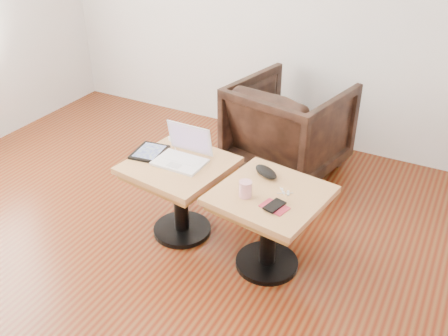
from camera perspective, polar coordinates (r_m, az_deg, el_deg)
The scene contains 11 objects.
room_shell at distance 2.20m, azimuth -12.75°, elevation 11.65°, with size 4.52×4.52×2.71m.
side_table_left at distance 3.11m, azimuth -5.09°, elevation -1.48°, with size 0.65×0.65×0.52m.
side_table_right at distance 2.84m, azimuth 5.24°, elevation -5.00°, with size 0.65×0.65×0.52m.
laptop at distance 3.04m, azimuth -4.69°, elevation 1.59°, with size 0.30×0.25×0.21m.
tablet at distance 3.16m, azimuth -8.51°, elevation 1.82°, with size 0.21×0.25×0.02m.
charging_adapter at distance 3.30m, azimuth -5.90°, elevation 3.35°, with size 0.04×0.04×0.03m, color white.
glasses_case at distance 2.89m, azimuth 4.83°, elevation -0.44°, with size 0.17×0.08×0.05m, color black.
striped_cup at distance 2.70m, azimuth 2.46°, elevation -2.41°, with size 0.07×0.07×0.09m, color #C23E5C.
earbuds_tangle at distance 2.76m, azimuth 7.01°, elevation -2.73°, with size 0.08×0.05×0.02m.
phone_on_sleeve at distance 2.64m, azimuth 5.79°, elevation -4.38°, with size 0.16×0.14×0.02m.
armchair at distance 3.86m, azimuth 7.41°, elevation 4.66°, with size 0.77×0.79×0.72m, color black.
Camera 1 is at (1.38, -1.57, 2.04)m, focal length 40.00 mm.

